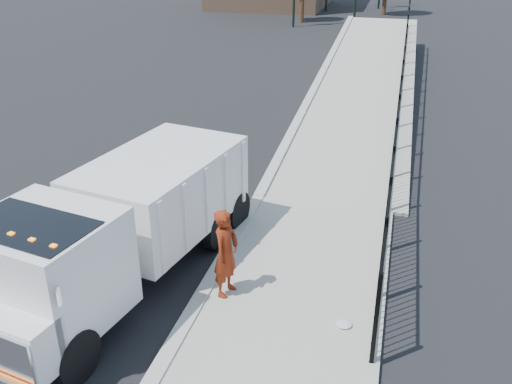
# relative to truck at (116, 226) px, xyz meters

# --- Properties ---
(ground) EXTENTS (120.00, 120.00, 0.00)m
(ground) POSITION_rel_truck_xyz_m (1.83, 0.80, -1.45)
(ground) COLOR black
(ground) RESTS_ON ground
(sidewalk) EXTENTS (3.55, 12.00, 0.12)m
(sidewalk) POSITION_rel_truck_xyz_m (3.76, -1.20, -1.39)
(sidewalk) COLOR #9E998E
(sidewalk) RESTS_ON ground
(curb) EXTENTS (0.30, 12.00, 0.16)m
(curb) POSITION_rel_truck_xyz_m (1.83, -1.20, -1.37)
(curb) COLOR #ADAAA3
(curb) RESTS_ON ground
(ramp) EXTENTS (3.95, 24.06, 3.19)m
(ramp) POSITION_rel_truck_xyz_m (3.96, 16.80, -1.45)
(ramp) COLOR #9E998E
(ramp) RESTS_ON ground
(iron_fence) EXTENTS (0.10, 28.00, 1.80)m
(iron_fence) POSITION_rel_truck_xyz_m (5.38, 12.80, -0.55)
(iron_fence) COLOR black
(iron_fence) RESTS_ON ground
(truck) EXTENTS (3.77, 7.84, 2.58)m
(truck) POSITION_rel_truck_xyz_m (0.00, 0.00, 0.00)
(truck) COLOR black
(truck) RESTS_ON ground
(worker) EXTENTS (0.59, 0.77, 1.90)m
(worker) POSITION_rel_truck_xyz_m (2.31, 0.16, -0.38)
(worker) COLOR maroon
(worker) RESTS_ON sidewalk
(debris) EXTENTS (0.30, 0.30, 0.08)m
(debris) POSITION_rel_truck_xyz_m (4.81, -0.33, -1.29)
(debris) COLOR silver
(debris) RESTS_ON sidewalk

